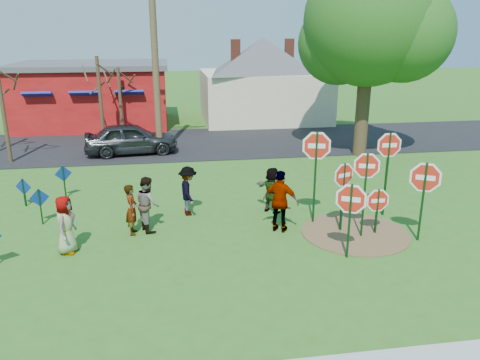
# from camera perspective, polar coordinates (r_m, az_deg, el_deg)

# --- Properties ---
(ground) EXTENTS (120.00, 120.00, 0.00)m
(ground) POSITION_cam_1_polar(r_m,az_deg,el_deg) (14.44, -4.59, -5.98)
(ground) COLOR #30621C
(ground) RESTS_ON ground
(road) EXTENTS (120.00, 7.50, 0.04)m
(road) POSITION_cam_1_polar(r_m,az_deg,el_deg) (25.38, -6.59, 4.46)
(road) COLOR black
(road) RESTS_ON ground
(dirt_patch) EXTENTS (3.20, 3.20, 0.03)m
(dirt_patch) POSITION_cam_1_polar(r_m,az_deg,el_deg) (14.53, 13.83, -6.25)
(dirt_patch) COLOR brown
(dirt_patch) RESTS_ON ground
(red_building) EXTENTS (9.40, 7.69, 3.90)m
(red_building) POSITION_cam_1_polar(r_m,az_deg,el_deg) (31.76, -17.35, 10.02)
(red_building) COLOR maroon
(red_building) RESTS_ON ground
(cream_house) EXTENTS (9.40, 9.40, 6.50)m
(cream_house) POSITION_cam_1_polar(r_m,az_deg,el_deg) (31.97, 2.83, 12.56)
(cream_house) COLOR beige
(cream_house) RESTS_ON ground
(stop_sign_a) EXTENTS (0.99, 0.51, 2.20)m
(stop_sign_a) POSITION_cam_1_polar(r_m,az_deg,el_deg) (12.45, 13.34, -2.99)
(stop_sign_a) COLOR #0E3314
(stop_sign_a) RESTS_ON ground
(stop_sign_b) EXTENTS (1.15, 0.32, 3.08)m
(stop_sign_b) POSITION_cam_1_polar(r_m,az_deg,el_deg) (14.37, 9.27, 3.12)
(stop_sign_b) COLOR #0E3314
(stop_sign_b) RESTS_ON ground
(stop_sign_c) EXTENTS (0.98, 0.28, 2.68)m
(stop_sign_c) POSITION_cam_1_polar(r_m,az_deg,el_deg) (13.70, 15.11, 0.52)
(stop_sign_c) COLOR #0E3314
(stop_sign_c) RESTS_ON ground
(stop_sign_d) EXTENTS (1.08, 0.07, 2.90)m
(stop_sign_d) POSITION_cam_1_polar(r_m,az_deg,el_deg) (15.54, 17.65, 3.15)
(stop_sign_d) COLOR #0E3314
(stop_sign_d) RESTS_ON ground
(stop_sign_e) EXTENTS (0.95, 0.06, 1.53)m
(stop_sign_e) POSITION_cam_1_polar(r_m,az_deg,el_deg) (14.31, 16.42, -2.70)
(stop_sign_e) COLOR #0E3314
(stop_sign_e) RESTS_ON ground
(stop_sign_f) EXTENTS (1.05, 0.55, 2.48)m
(stop_sign_f) POSITION_cam_1_polar(r_m,az_deg,el_deg) (14.03, 21.60, -0.34)
(stop_sign_f) COLOR #0E3314
(stop_sign_f) RESTS_ON ground
(stop_sign_g) EXTENTS (0.91, 0.36, 2.25)m
(stop_sign_g) POSITION_cam_1_polar(r_m,az_deg,el_deg) (14.07, 12.50, -0.21)
(stop_sign_g) COLOR #0E3314
(stop_sign_g) RESTS_ON ground
(blue_diamond_b) EXTENTS (0.57, 0.19, 1.17)m
(blue_diamond_b) POSITION_cam_1_polar(r_m,az_deg,el_deg) (15.76, -23.21, -2.52)
(blue_diamond_b) COLOR #0E3314
(blue_diamond_b) RESTS_ON ground
(blue_diamond_c) EXTENTS (0.57, 0.22, 1.00)m
(blue_diamond_c) POSITION_cam_1_polar(r_m,az_deg,el_deg) (17.65, -24.86, -1.06)
(blue_diamond_c) COLOR #0E3314
(blue_diamond_c) RESTS_ON ground
(blue_diamond_d) EXTENTS (0.57, 0.23, 1.21)m
(blue_diamond_d) POSITION_cam_1_polar(r_m,az_deg,el_deg) (17.94, -20.69, 0.24)
(blue_diamond_d) COLOR #0E3314
(blue_diamond_d) RESTS_ON ground
(person_a) EXTENTS (0.66, 0.88, 1.63)m
(person_a) POSITION_cam_1_polar(r_m,az_deg,el_deg) (13.48, -20.49, -5.13)
(person_a) COLOR #435996
(person_a) RESTS_ON ground
(person_b) EXTENTS (0.38, 0.57, 1.54)m
(person_b) POSITION_cam_1_polar(r_m,az_deg,el_deg) (14.17, -13.07, -3.52)
(person_b) COLOR #226A63
(person_b) RESTS_ON ground
(person_c) EXTENTS (0.89, 0.99, 1.68)m
(person_c) POSITION_cam_1_polar(r_m,az_deg,el_deg) (14.31, -11.20, -2.86)
(person_c) COLOR #9B4943
(person_c) RESTS_ON ground
(person_d) EXTENTS (0.71, 1.11, 1.63)m
(person_d) POSITION_cam_1_polar(r_m,az_deg,el_deg) (15.33, -6.34, -1.33)
(person_d) COLOR #2C2D31
(person_d) RESTS_ON ground
(person_e) EXTENTS (1.20, 0.96, 1.90)m
(person_e) POSITION_cam_1_polar(r_m,az_deg,el_deg) (13.97, 4.97, -2.62)
(person_e) COLOR #402950
(person_e) RESTS_ON ground
(person_f) EXTENTS (1.30, 1.37, 1.55)m
(person_f) POSITION_cam_1_polar(r_m,az_deg,el_deg) (15.49, 3.93, -1.22)
(person_f) COLOR #205033
(person_f) RESTS_ON ground
(suv) EXTENTS (4.57, 2.22, 1.50)m
(suv) POSITION_cam_1_polar(r_m,az_deg,el_deg) (23.46, -13.11, 4.96)
(suv) COLOR #2D2E32
(suv) RESTS_ON road
(utility_pole) EXTENTS (2.46, 0.31, 10.04)m
(utility_pole) POSITION_cam_1_polar(r_m,az_deg,el_deg) (22.53, -10.41, 16.15)
(utility_pole) COLOR #4C3823
(utility_pole) RESTS_ON ground
(leafy_tree) EXTENTS (6.49, 5.92, 9.22)m
(leafy_tree) POSITION_cam_1_polar(r_m,az_deg,el_deg) (22.95, 15.82, 17.45)
(leafy_tree) COLOR #382819
(leafy_tree) RESTS_ON ground
(bare_tree_east) EXTENTS (1.80, 1.80, 4.58)m
(bare_tree_east) POSITION_cam_1_polar(r_m,az_deg,el_deg) (25.66, -16.76, 10.66)
(bare_tree_east) COLOR #382819
(bare_tree_east) RESTS_ON ground
(bare_tree_mid) EXTENTS (1.80, 1.80, 4.73)m
(bare_tree_mid) POSITION_cam_1_polar(r_m,az_deg,el_deg) (23.43, -27.14, 9.11)
(bare_tree_mid) COLOR #382819
(bare_tree_mid) RESTS_ON ground
(bare_tree_extra) EXTENTS (1.80, 1.80, 3.88)m
(bare_tree_extra) POSITION_cam_1_polar(r_m,az_deg,el_deg) (27.40, -14.45, 10.30)
(bare_tree_extra) COLOR #382819
(bare_tree_extra) RESTS_ON ground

